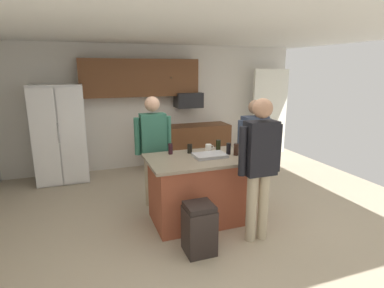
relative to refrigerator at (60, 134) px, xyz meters
name	(u,v)px	position (x,y,z in m)	size (l,w,h in m)	color
floor	(206,217)	(2.00, -2.38, -0.92)	(7.04, 7.04, 0.00)	#B7A88E
ceiling	(208,29)	(2.00, -2.38, 1.68)	(7.04, 7.04, 0.00)	white
back_wall	(158,107)	(2.00, 0.42, 0.38)	(6.40, 0.10, 2.60)	silver
french_door_window_panel	(270,112)	(4.60, 0.02, 0.18)	(0.90, 0.06, 2.00)	white
cabinet_run_upper	(140,78)	(1.60, 0.22, 1.01)	(2.40, 0.38, 0.75)	brown
cabinet_run_lower	(189,145)	(2.60, 0.10, -0.47)	(1.80, 0.63, 0.90)	brown
refrigerator	(60,134)	(0.00, 0.00, 0.00)	(0.92, 0.76, 1.84)	white
microwave_over_range	(188,100)	(2.60, 0.12, 0.53)	(0.56, 0.40, 0.32)	black
kitchen_island	(199,189)	(1.88, -2.41, -0.45)	(1.43, 0.93, 0.93)	#9E4C33
person_guest_left	(254,145)	(2.89, -2.15, 0.04)	(0.57, 0.22, 1.66)	tan
person_elder_center	(153,144)	(1.41, -1.68, 0.07)	(0.57, 0.23, 1.71)	tan
person_guest_right	(260,161)	(2.38, -3.13, 0.12)	(0.57, 0.24, 1.78)	tan
mug_blue_stoneware	(208,148)	(2.12, -2.16, 0.07)	(0.13, 0.09, 0.11)	white
tumbler_amber	(190,149)	(1.83, -2.16, 0.08)	(0.07, 0.07, 0.13)	black
glass_pilsner	(236,149)	(2.41, -2.48, 0.09)	(0.07, 0.07, 0.16)	black
glass_short_whisky	(229,149)	(2.33, -2.39, 0.09)	(0.06, 0.06, 0.16)	black
glass_stout_tall	(218,145)	(2.30, -2.12, 0.09)	(0.07, 0.07, 0.15)	black
glass_dark_ale	(170,149)	(1.56, -2.11, 0.09)	(0.06, 0.06, 0.15)	black
serving_tray	(210,155)	(2.03, -2.43, 0.03)	(0.44, 0.30, 0.04)	#B7B7BC
trash_bin	(199,229)	(1.59, -3.16, -0.62)	(0.34, 0.34, 0.61)	black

